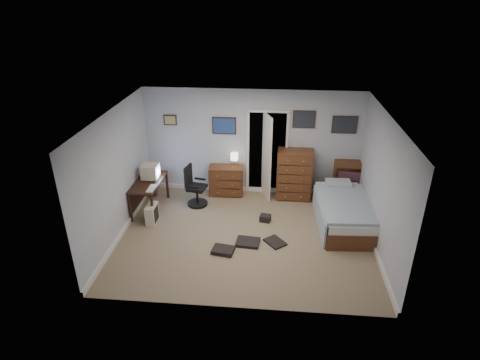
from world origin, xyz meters
name	(u,v)px	position (x,y,z in m)	size (l,w,h in m)	color
floor	(245,236)	(0.00, 0.00, -0.01)	(5.00, 4.00, 0.02)	gray
computer_desk	(145,188)	(-2.28, 0.89, 0.53)	(0.58, 1.21, 0.69)	#311A10
crt_monitor	(150,171)	(-2.18, 1.04, 0.86)	(0.37, 0.34, 0.33)	beige
keyboard	(152,189)	(-2.02, 0.54, 0.70)	(0.14, 0.37, 0.02)	beige
pc_tower	(152,214)	(-2.00, 0.34, 0.21)	(0.20, 0.39, 0.42)	beige
office_chair	(195,190)	(-1.24, 1.20, 0.37)	(0.54, 0.54, 0.95)	black
media_stack	(153,181)	(-2.32, 1.54, 0.39)	(0.16, 0.16, 0.79)	maroon
low_dresser	(226,180)	(-0.60, 1.77, 0.36)	(0.80, 0.40, 0.71)	brown
table_lamp	(234,157)	(-0.40, 1.77, 0.97)	(0.19, 0.19, 0.35)	gold
doorway	(267,149)	(0.35, 2.27, 1.00)	(0.96, 1.12, 2.05)	black
tall_dresser	(294,175)	(1.00, 1.75, 0.59)	(0.80, 0.47, 1.18)	brown
headboard_bookcase	(355,179)	(2.42, 1.86, 0.49)	(1.04, 0.32, 0.92)	brown
bed	(343,212)	(1.99, 0.63, 0.30)	(1.14, 2.00, 0.64)	brown
wall_posters	(278,123)	(0.57, 1.98, 1.75)	(4.38, 0.04, 0.60)	#331E11
floor_clutter	(248,240)	(0.07, -0.19, 0.04)	(1.44, 1.48, 0.14)	black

